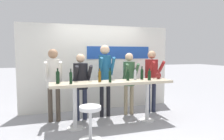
# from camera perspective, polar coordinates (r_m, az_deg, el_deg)

# --- Properties ---
(ground_plane) EXTENTS (40.00, 40.00, 0.00)m
(ground_plane) POSITION_cam_1_polar(r_m,az_deg,el_deg) (4.77, 0.31, -15.28)
(ground_plane) COLOR #9E9EA3
(back_wall) EXTENTS (4.39, 0.12, 2.43)m
(back_wall) POSITION_cam_1_polar(r_m,az_deg,el_deg) (5.84, -3.82, 0.73)
(back_wall) COLOR silver
(back_wall) RESTS_ON ground_plane
(tasting_table) EXTENTS (2.79, 0.56, 1.00)m
(tasting_table) POSITION_cam_1_polar(r_m,az_deg,el_deg) (4.54, 0.32, -5.07)
(tasting_table) COLOR beige
(tasting_table) RESTS_ON ground_plane
(bar_stool) EXTENTS (0.43, 0.43, 0.66)m
(bar_stool) POSITION_cam_1_polar(r_m,az_deg,el_deg) (3.84, -6.22, -13.38)
(bar_stool) COLOR silver
(bar_stool) RESTS_ON ground_plane
(person_far_left) EXTENTS (0.40, 0.53, 1.74)m
(person_far_left) POSITION_cam_1_polar(r_m,az_deg,el_deg) (4.90, -16.37, -1.79)
(person_far_left) COLOR #473D33
(person_far_left) RESTS_ON ground_plane
(person_left) EXTENTS (0.46, 0.56, 1.62)m
(person_left) POSITION_cam_1_polar(r_m,az_deg,el_deg) (4.89, -8.90, -2.68)
(person_left) COLOR #23283D
(person_left) RESTS_ON ground_plane
(person_center_left) EXTENTS (0.40, 0.55, 1.85)m
(person_center_left) POSITION_cam_1_polar(r_m,az_deg,el_deg) (5.09, -2.00, -0.46)
(person_center_left) COLOR black
(person_center_left) RESTS_ON ground_plane
(person_center) EXTENTS (0.39, 0.51, 1.65)m
(person_center) POSITION_cam_1_polar(r_m,az_deg,el_deg) (5.29, 4.89, -1.77)
(person_center) COLOR gray
(person_center) RESTS_ON ground_plane
(person_center_right) EXTENTS (0.46, 0.57, 1.71)m
(person_center_right) POSITION_cam_1_polar(r_m,az_deg,el_deg) (5.59, 11.25, -1.19)
(person_center_right) COLOR #23283D
(person_center_right) RESTS_ON ground_plane
(wine_bottle_0) EXTENTS (0.07, 0.07, 0.28)m
(wine_bottle_0) POSITION_cam_1_polar(r_m,az_deg,el_deg) (4.77, 10.63, -1.32)
(wine_bottle_0) COLOR black
(wine_bottle_0) RESTS_ON tasting_table
(wine_bottle_1) EXTENTS (0.06, 0.06, 0.31)m
(wine_bottle_1) POSITION_cam_1_polar(r_m,az_deg,el_deg) (4.37, -0.56, -1.67)
(wine_bottle_1) COLOR black
(wine_bottle_1) RESTS_ON tasting_table
(wine_bottle_2) EXTENTS (0.06, 0.06, 0.31)m
(wine_bottle_2) POSITION_cam_1_polar(r_m,az_deg,el_deg) (4.41, -3.55, -1.63)
(wine_bottle_2) COLOR brown
(wine_bottle_2) RESTS_ON tasting_table
(wine_bottle_3) EXTENTS (0.08, 0.08, 0.33)m
(wine_bottle_3) POSITION_cam_1_polar(r_m,az_deg,el_deg) (4.33, -15.25, -1.80)
(wine_bottle_3) COLOR black
(wine_bottle_3) RESTS_ON tasting_table
(wine_bottle_4) EXTENTS (0.07, 0.07, 0.26)m
(wine_bottle_4) POSITION_cam_1_polar(r_m,az_deg,el_deg) (4.67, 4.56, -1.52)
(wine_bottle_4) COLOR black
(wine_bottle_4) RESTS_ON tasting_table
(wine_bottle_5) EXTENTS (0.07, 0.07, 0.28)m
(wine_bottle_5) POSITION_cam_1_polar(r_m,az_deg,el_deg) (4.79, 6.64, -1.27)
(wine_bottle_5) COLOR #B7BCC1
(wine_bottle_5) RESTS_ON tasting_table
(wine_bottle_6) EXTENTS (0.07, 0.07, 0.32)m
(wine_bottle_6) POSITION_cam_1_polar(r_m,az_deg,el_deg) (4.89, 8.54, -0.98)
(wine_bottle_6) COLOR black
(wine_bottle_6) RESTS_ON tasting_table
(wine_bottle_7) EXTENTS (0.06, 0.06, 0.31)m
(wine_bottle_7) POSITION_cam_1_polar(r_m,az_deg,el_deg) (4.23, -11.68, -1.99)
(wine_bottle_7) COLOR black
(wine_bottle_7) RESTS_ON tasting_table
(wine_glass_0) EXTENTS (0.07, 0.07, 0.18)m
(wine_glass_0) POSITION_cam_1_polar(r_m,az_deg,el_deg) (4.62, -0.31, -1.51)
(wine_glass_0) COLOR silver
(wine_glass_0) RESTS_ON tasting_table
(wine_glass_1) EXTENTS (0.07, 0.07, 0.18)m
(wine_glass_1) POSITION_cam_1_polar(r_m,az_deg,el_deg) (5.17, 13.72, -0.96)
(wine_glass_1) COLOR silver
(wine_glass_1) RESTS_ON tasting_table
(decorative_vase) EXTENTS (0.13, 0.13, 0.22)m
(decorative_vase) POSITION_cam_1_polar(r_m,az_deg,el_deg) (5.06, 13.13, -1.49)
(decorative_vase) COLOR maroon
(decorative_vase) RESTS_ON tasting_table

